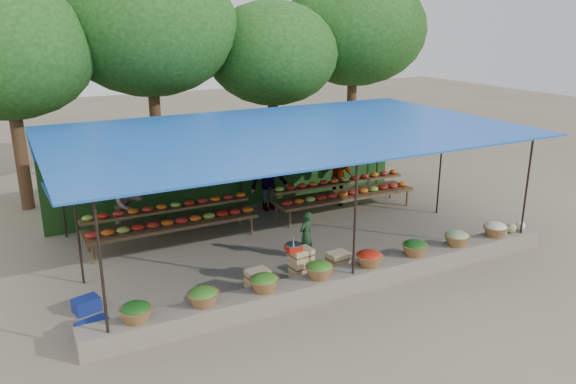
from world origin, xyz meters
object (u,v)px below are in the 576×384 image
crate_counter (300,270)px  weighing_scale (293,247)px  blue_crate_back (86,305)px  vendor_seated (306,235)px  blue_crate_front (94,330)px

crate_counter → weighing_scale: size_ratio=7.03×
blue_crate_back → vendor_seated: bearing=-11.7°
weighing_scale → vendor_seated: size_ratio=0.30×
crate_counter → vendor_seated: size_ratio=2.14×
crate_counter → blue_crate_front: size_ratio=4.38×
crate_counter → vendor_seated: vendor_seated is taller
blue_crate_front → blue_crate_back: size_ratio=1.17×
vendor_seated → blue_crate_back: size_ratio=2.39×
weighing_scale → blue_crate_front: 4.08m
vendor_seated → blue_crate_front: 5.14m
crate_counter → blue_crate_back: crate_counter is taller
vendor_seated → crate_counter: bearing=31.7°
weighing_scale → blue_crate_back: 4.14m
weighing_scale → vendor_seated: (0.92, 1.12, -0.29)m
weighing_scale → vendor_seated: vendor_seated is taller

